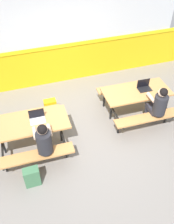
{
  "coord_description": "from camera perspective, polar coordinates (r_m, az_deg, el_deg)",
  "views": [
    {
      "loc": [
        -1.32,
        -3.98,
        4.32
      ],
      "look_at": [
        0.0,
        0.05,
        0.55
      ],
      "focal_mm": 39.93,
      "sensor_mm": 36.0,
      "label": 1
    }
  ],
  "objects": [
    {
      "name": "student_nearer",
      "position": [
        4.91,
        -9.83,
        -6.55
      ],
      "size": [
        0.37,
        0.53,
        1.21
      ],
      "color": "#2D2D38",
      "rests_on": "ground"
    },
    {
      "name": "laptop_silver",
      "position": [
        5.28,
        -11.31,
        -1.4
      ],
      "size": [
        0.33,
        0.23,
        0.22
      ],
      "color": "silver",
      "rests_on": "picnic_table_left"
    },
    {
      "name": "student_further",
      "position": [
        5.86,
        15.95,
        1.72
      ],
      "size": [
        0.37,
        0.53,
        1.21
      ],
      "color": "#2D2D38",
      "rests_on": "ground"
    },
    {
      "name": "backpack_dark",
      "position": [
        5.05,
        -12.49,
        -14.24
      ],
      "size": [
        0.3,
        0.22,
        0.44
      ],
      "color": "#3F724C",
      "rests_on": "ground"
    },
    {
      "name": "picnic_table_right",
      "position": [
        6.19,
        11.11,
        3.5
      ],
      "size": [
        1.64,
        1.59,
        0.74
      ],
      "color": "tan",
      "rests_on": "ground"
    },
    {
      "name": "accent_backdrop",
      "position": [
        7.09,
        -5.84,
        15.77
      ],
      "size": [
        8.0,
        0.14,
        2.6
      ],
      "color": "yellow",
      "rests_on": "ground"
    },
    {
      "name": "satchel_spare",
      "position": [
        6.38,
        -8.37,
        1.12
      ],
      "size": [
        0.3,
        0.22,
        0.44
      ],
      "color": "yellow",
      "rests_on": "ground"
    },
    {
      "name": "ground_plane",
      "position": [
        6.03,
        0.13,
        -4.25
      ],
      "size": [
        10.0,
        10.0,
        0.02
      ],
      "primitive_type": "cube",
      "color": "gray"
    },
    {
      "name": "picnic_table_left",
      "position": [
        5.4,
        -12.78,
        -3.68
      ],
      "size": [
        1.64,
        1.59,
        0.74
      ],
      "color": "tan",
      "rests_on": "ground"
    },
    {
      "name": "laptop_dark",
      "position": [
        6.18,
        12.96,
        5.59
      ],
      "size": [
        0.33,
        0.23,
        0.22
      ],
      "color": "black",
      "rests_on": "picnic_table_right"
    }
  ]
}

